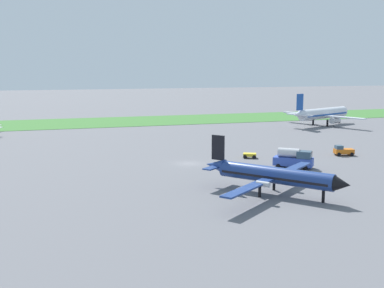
{
  "coord_description": "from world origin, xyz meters",
  "views": [
    {
      "loc": [
        -24.44,
        -80.04,
        16.75
      ],
      "look_at": [
        1.43,
        2.73,
        3.0
      ],
      "focal_mm": 45.32,
      "sensor_mm": 36.0,
      "label": 1
    }
  ],
  "objects_px": {
    "airplane_parked_jet_far": "(322,114)",
    "baggage_cart_near_gate": "(250,155)",
    "pushback_tug_by_runway": "(343,151)",
    "fuel_truck_midfield": "(294,158)",
    "airplane_foreground_turboprop": "(272,175)"
  },
  "relations": [
    {
      "from": "airplane_parked_jet_far",
      "to": "baggage_cart_near_gate",
      "type": "xyz_separation_m",
      "value": [
        -41.03,
        -40.66,
        -2.88
      ]
    },
    {
      "from": "airplane_parked_jet_far",
      "to": "pushback_tug_by_runway",
      "type": "bearing_deg",
      "value": -140.77
    },
    {
      "from": "fuel_truck_midfield",
      "to": "airplane_parked_jet_far",
      "type": "bearing_deg",
      "value": 93.25
    },
    {
      "from": "airplane_parked_jet_far",
      "to": "fuel_truck_midfield",
      "type": "distance_m",
      "value": 63.36
    },
    {
      "from": "baggage_cart_near_gate",
      "to": "pushback_tug_by_runway",
      "type": "bearing_deg",
      "value": 17.27
    },
    {
      "from": "fuel_truck_midfield",
      "to": "pushback_tug_by_runway",
      "type": "xyz_separation_m",
      "value": [
        14.81,
        7.54,
        -0.67
      ]
    },
    {
      "from": "baggage_cart_near_gate",
      "to": "fuel_truck_midfield",
      "type": "bearing_deg",
      "value": -45.53
    },
    {
      "from": "airplane_parked_jet_far",
      "to": "pushback_tug_by_runway",
      "type": "xyz_separation_m",
      "value": [
        -22.76,
        -43.45,
        -2.54
      ]
    },
    {
      "from": "airplane_foreground_turboprop",
      "to": "fuel_truck_midfield",
      "type": "bearing_deg",
      "value": 103.73
    },
    {
      "from": "baggage_cart_near_gate",
      "to": "fuel_truck_midfield",
      "type": "distance_m",
      "value": 10.94
    },
    {
      "from": "airplane_parked_jet_far",
      "to": "airplane_foreground_turboprop",
      "type": "xyz_separation_m",
      "value": [
        -48.97,
        -65.55,
        -0.78
      ]
    },
    {
      "from": "airplane_foreground_turboprop",
      "to": "baggage_cart_near_gate",
      "type": "relative_size",
      "value": 6.91
    },
    {
      "from": "airplane_parked_jet_far",
      "to": "baggage_cart_near_gate",
      "type": "bearing_deg",
      "value": -158.38
    },
    {
      "from": "pushback_tug_by_runway",
      "to": "baggage_cart_near_gate",
      "type": "bearing_deg",
      "value": 5.8
    },
    {
      "from": "airplane_foreground_turboprop",
      "to": "pushback_tug_by_runway",
      "type": "distance_m",
      "value": 34.34
    }
  ]
}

